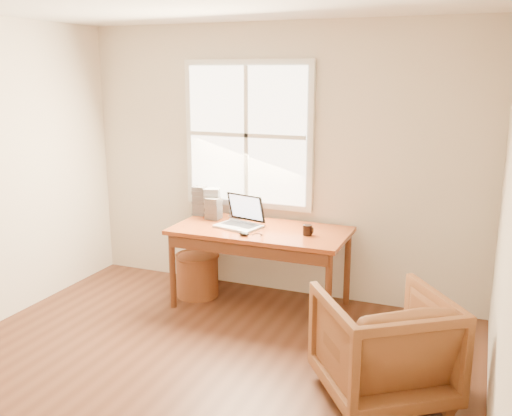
# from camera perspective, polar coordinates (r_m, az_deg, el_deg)

# --- Properties ---
(room_shell) EXTENTS (4.04, 4.54, 2.64)m
(room_shell) POSITION_cam_1_polar(r_m,az_deg,el_deg) (3.65, -9.38, 0.17)
(room_shell) COLOR #512B1B
(room_shell) RESTS_ON ground
(desk) EXTENTS (1.60, 0.80, 0.04)m
(desk) POSITION_cam_1_polar(r_m,az_deg,el_deg) (5.21, 0.46, -2.29)
(desk) COLOR brown
(desk) RESTS_ON room_shell
(armchair) EXTENTS (1.12, 1.12, 0.74)m
(armchair) POSITION_cam_1_polar(r_m,az_deg,el_deg) (3.99, 12.63, -13.27)
(armchair) COLOR brown
(armchair) RESTS_ON room_shell
(wicker_stool) EXTENTS (0.52, 0.52, 0.41)m
(wicker_stool) POSITION_cam_1_polar(r_m,az_deg,el_deg) (5.64, -5.88, -6.74)
(wicker_stool) COLOR brown
(wicker_stool) RESTS_ON room_shell
(laptop) EXTENTS (0.51, 0.53, 0.31)m
(laptop) POSITION_cam_1_polar(r_m,az_deg,el_deg) (5.20, -1.77, -0.31)
(laptop) COLOR #A2A4A8
(laptop) RESTS_ON desk
(mouse) EXTENTS (0.11, 0.09, 0.03)m
(mouse) POSITION_cam_1_polar(r_m,az_deg,el_deg) (4.98, -1.21, -2.61)
(mouse) COLOR black
(mouse) RESTS_ON desk
(coffee_mug) EXTENTS (0.09, 0.09, 0.09)m
(coffee_mug) POSITION_cam_1_polar(r_m,az_deg,el_deg) (5.01, 5.15, -2.21)
(coffee_mug) COLOR black
(coffee_mug) RESTS_ON desk
(cd_stack_a) EXTENTS (0.18, 0.16, 0.29)m
(cd_stack_a) POSITION_cam_1_polar(r_m,az_deg,el_deg) (5.60, -4.37, 0.51)
(cd_stack_a) COLOR #A8ABB4
(cd_stack_a) RESTS_ON desk
(cd_stack_b) EXTENTS (0.14, 0.12, 0.21)m
(cd_stack_b) POSITION_cam_1_polar(r_m,az_deg,el_deg) (5.53, -4.27, -0.08)
(cd_stack_b) COLOR #28282D
(cd_stack_b) RESTS_ON desk
(cd_stack_c) EXTENTS (0.13, 0.12, 0.29)m
(cd_stack_c) POSITION_cam_1_polar(r_m,az_deg,el_deg) (5.70, -5.62, 0.73)
(cd_stack_c) COLOR gray
(cd_stack_c) RESTS_ON desk
(cd_stack_d) EXTENTS (0.17, 0.16, 0.19)m
(cd_stack_d) POSITION_cam_1_polar(r_m,az_deg,el_deg) (5.59, -1.69, 0.01)
(cd_stack_d) COLOR #AAB0B6
(cd_stack_d) RESTS_ON desk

